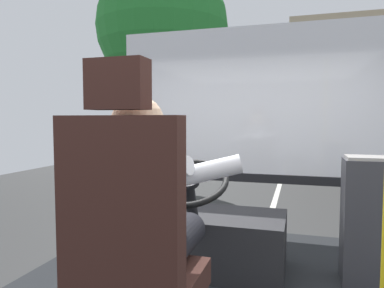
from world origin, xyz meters
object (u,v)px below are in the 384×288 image
Objects in this scene: bus_driver at (145,209)px; fare_box at (364,220)px; driver_seat at (133,254)px; steering_console at (206,238)px.

bus_driver reaches higher than fare_box.
driver_seat reaches higher than fare_box.
bus_driver is 1.15m from steering_console.
bus_driver reaches higher than steering_console.
fare_box is (1.04, 1.25, -0.12)m from driver_seat.
driver_seat is 1.21m from steering_console.
driver_seat reaches higher than bus_driver.
driver_seat is 0.19m from bus_driver.
fare_box reaches higher than steering_console.
steering_console is 1.32× the size of fare_box.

